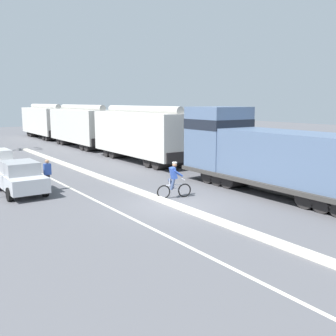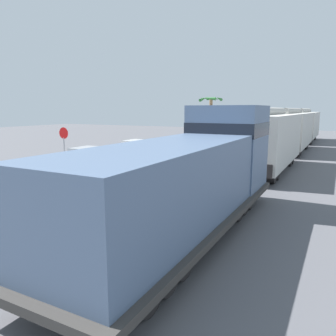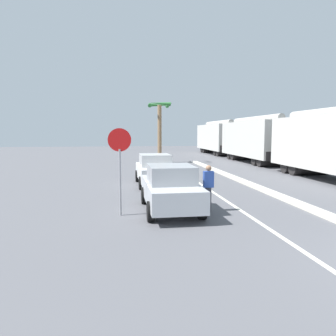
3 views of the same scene
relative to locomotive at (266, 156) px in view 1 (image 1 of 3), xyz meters
The scene contains 10 objects.
ground_plane 5.74m from the locomotive, behind, with size 120.00×120.00×0.00m, color #56565B.
median_curb 8.52m from the locomotive, 130.72° to the left, with size 0.36×36.00×0.16m, color beige.
lane_stripe 10.23m from the locomotive, 141.12° to the left, with size 0.14×36.00×0.01m, color silver.
locomotive is the anchor object (origin of this frame).
hopper_car_lead 12.16m from the locomotive, 90.00° to the left, with size 2.90×10.60×4.18m.
hopper_car_middle 23.76m from the locomotive, 90.00° to the left, with size 2.90×10.60×4.18m.
hopper_car_trailing 35.36m from the locomotive, 90.00° to the left, with size 2.90×10.60×4.18m.
parked_car_silver 12.22m from the locomotive, 147.94° to the left, with size 1.86×4.21×1.62m.
cyclist 4.92m from the locomotive, 162.50° to the left, with size 1.67×0.59×1.71m.
pedestrian_by_cars 11.00m from the locomotive, 145.37° to the left, with size 0.34×0.22×1.62m.
Camera 1 is at (-9.56, -13.58, 4.51)m, focal length 42.00 mm.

